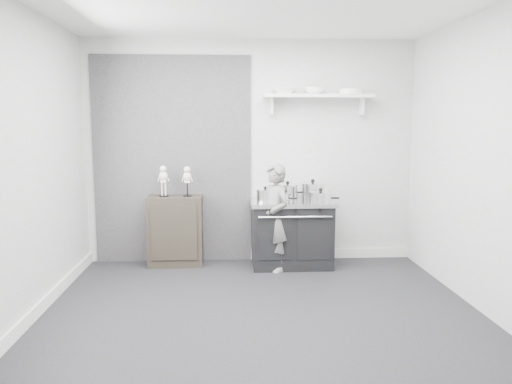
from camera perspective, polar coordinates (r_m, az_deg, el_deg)
ground at (r=4.64m, az=0.54°, el=-13.64°), size 4.00×4.00×0.00m
room_shell at (r=4.46m, az=-0.71°, el=7.06°), size 4.02×3.62×2.71m
wall_shelf at (r=6.09m, az=7.13°, el=10.74°), size 1.30×0.26×0.24m
stove at (r=5.98m, az=4.09°, el=-4.70°), size 0.99×0.62×0.79m
side_cabinet at (r=6.09m, az=-9.17°, el=-4.38°), size 0.64×0.37×0.83m
child at (r=5.74m, az=2.15°, el=-2.98°), size 0.48×0.54×1.24m
pot_front_left at (r=5.79m, az=1.06°, el=-0.40°), size 0.29×0.20×0.18m
pot_back_left at (r=6.00m, az=3.64°, el=0.03°), size 0.34×0.25×0.22m
pot_back_right at (r=6.03m, az=6.50°, el=0.12°), size 0.37×0.28×0.24m
pot_front_right at (r=5.75m, az=7.37°, el=-0.62°), size 0.35×0.26×0.18m
pot_front_center at (r=5.74m, az=2.96°, el=-0.66°), size 0.27×0.18×0.14m
skeleton_full at (r=6.00m, az=-10.54°, el=1.50°), size 0.12×0.08×0.42m
skeleton_torso at (r=5.97m, az=-7.87°, el=1.47°), size 0.11×0.07×0.41m
bowl_large at (r=6.03m, az=3.25°, el=11.44°), size 0.28×0.28×0.07m
bowl_small at (r=6.08m, az=6.73°, el=11.40°), size 0.24×0.24×0.08m
plate_stack at (r=6.17m, az=10.80°, el=11.20°), size 0.28×0.28×0.06m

